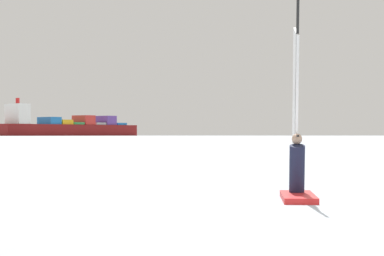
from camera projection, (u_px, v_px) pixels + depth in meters
ground_plane at (288, 211)px, 13.98m from camera, size 4000.00×4000.00×0.00m
windsurfer at (297, 151)px, 16.80m from camera, size 1.15×3.22×4.30m
cargo_ship at (67, 127)px, 872.37m from camera, size 155.00×135.59×39.02m
distant_headland at (133, 124)px, 1716.19m from camera, size 1316.61×649.65×49.23m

